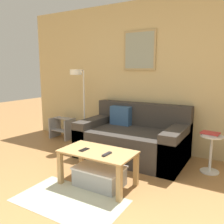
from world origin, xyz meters
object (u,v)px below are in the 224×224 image
Objects in this scene: couch at (133,139)px; side_table at (211,150)px; remote_control at (107,154)px; coffee_table at (98,158)px; storage_bin at (100,176)px; floor_lamp at (79,92)px; book_stack at (210,134)px; cell_phone at (84,150)px; step_stool at (62,127)px.

side_table is at bearing -0.51° from couch.
coffee_table is at bearing 162.34° from remote_control.
floor_lamp is at bearing 136.33° from storage_bin.
book_stack is (1.15, -0.00, 0.25)m from couch.
step_stool is (-1.60, 1.37, -0.21)m from cell_phone.
couch reaches higher than remote_control.
floor_lamp is 3.18× the size of step_stool.
couch is 1.18m from side_table.
book_stack is 1.79× the size of cell_phone.
floor_lamp is at bearing 132.83° from cell_phone.
storage_bin is 2.23m from step_stool.
couch is 1.19m from remote_control.
remote_control is at bearing -41.83° from floor_lamp.
side_table is at bearing 53.15° from remote_control.
remote_control reaches higher than cell_phone.
storage_bin is at bearing -36.54° from step_stool.
step_stool is at bearing 175.50° from book_stack.
floor_lamp is (-1.11, 1.08, 0.67)m from coffee_table.
coffee_table is (0.04, -1.09, 0.05)m from couch.
book_stack is 2.89m from step_stool.
storage_bin is 0.37m from cell_phone.
coffee_table is at bearing -135.51° from book_stack.
book_stack is 1.72m from cell_phone.
floor_lamp is at bearing -179.81° from book_stack.
coffee_table is 3.61× the size of book_stack.
cell_phone is (-0.12, -1.15, 0.14)m from couch.
coffee_table is at bearing 167.04° from storage_bin.
floor_lamp reaches higher than cell_phone.
side_table is 2.08× the size of book_stack.
step_stool is at bearing 143.16° from coffee_table.
side_table reaches higher than cell_phone.
side_table is at bearing -0.05° from floor_lamp.
coffee_table is 1.53× the size of storage_bin.
couch is 1.11m from storage_bin.
storage_bin is 1.13× the size of side_table.
step_stool is at bearing 172.55° from couch.
couch is 1.17m from cell_phone.
coffee_table is 2.05× the size of step_stool.
remote_control is (0.17, -0.07, 0.10)m from coffee_table.
floor_lamp is 2.69× the size of side_table.
storage_bin is 4.22× the size of cell_phone.
remote_control is at bearing -20.95° from coffee_table.
book_stack reaches higher than cell_phone.
side_table is 2.91m from step_stool.
remote_control is at bearing -35.64° from step_stool.
cell_phone is 2.12m from step_stool.
floor_lamp is 1.04m from step_stool.
coffee_table is 1.69m from floor_lamp.
remote_control is (1.28, -1.15, -0.57)m from floor_lamp.
couch is 3.18× the size of side_table.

